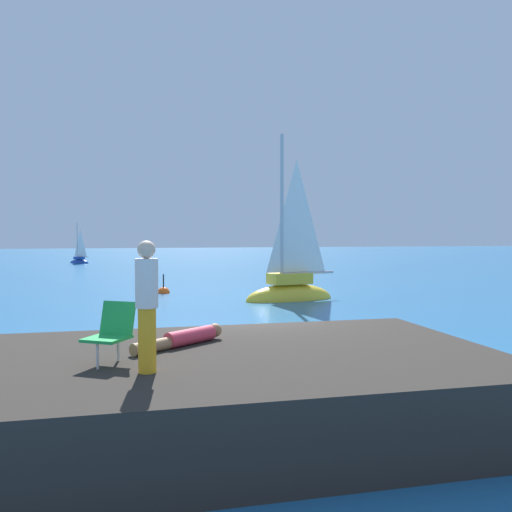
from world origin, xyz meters
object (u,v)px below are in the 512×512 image
Objects in this scene: sailboat_far at (79,261)px; marker_buoy at (164,293)px; person_sunbather at (184,338)px; sailboat_near at (290,290)px; person_standing at (147,302)px; beach_chair at (112,330)px.

sailboat_far reaches higher than marker_buoy.
person_sunbather is 1.27× the size of marker_buoy.
person_standing is at bearing 56.13° from sailboat_near.
person_standing is (-5.68, -14.96, 1.53)m from sailboat_near.
person_standing is at bearing 134.57° from sailboat_far.
beach_chair is at bearing 4.20° from person_sunbather.
beach_chair is (5.17, -42.55, 1.30)m from sailboat_far.
person_standing is 2.03× the size of beach_chair.
beach_chair reaches higher than person_sunbather.
sailboat_far is (-11.30, 28.15, -0.19)m from sailboat_near.
sailboat_near reaches higher than person_standing.
person_standing is 0.84m from beach_chair.
beach_chair is (-0.45, 0.56, -0.42)m from person_standing.
beach_chair is at bearing -93.83° from marker_buoy.
beach_chair is 17.93m from marker_buoy.
sailboat_near is 4.48× the size of person_standing.
person_sunbather is at bearing 56.00° from sailboat_near.
beach_chair is 0.71× the size of marker_buoy.
person_standing is 1.43× the size of marker_buoy.
person_standing reaches higher than marker_buoy.
beach_chair is (-6.13, -14.39, 1.11)m from sailboat_near.
sailboat_near is 16.07m from person_standing.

